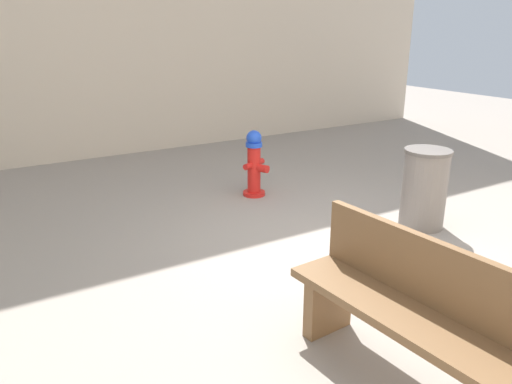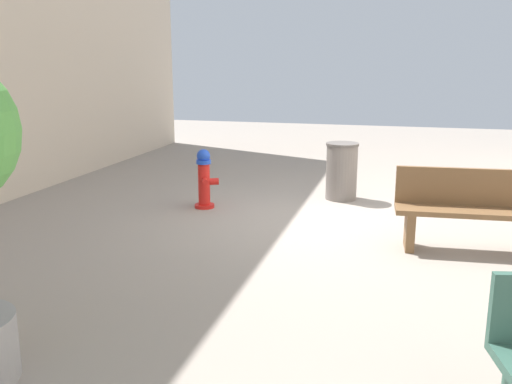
% 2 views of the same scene
% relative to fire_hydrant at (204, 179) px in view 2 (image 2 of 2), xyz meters
% --- Properties ---
extents(ground_plane, '(23.40, 23.40, 0.00)m').
position_rel_fire_hydrant_xyz_m(ground_plane, '(-1.81, 0.14, -0.44)').
color(ground_plane, gray).
extents(fire_hydrant, '(0.37, 0.39, 0.89)m').
position_rel_fire_hydrant_xyz_m(fire_hydrant, '(0.00, 0.00, 0.00)').
color(fire_hydrant, red).
rests_on(fire_hydrant, ground_plane).
extents(bench_near, '(1.81, 0.56, 0.95)m').
position_rel_fire_hydrant_xyz_m(bench_near, '(-3.68, 1.02, 0.06)').
color(bench_near, brown).
rests_on(bench_near, ground_plane).
extents(trash_bin, '(0.51, 0.51, 0.90)m').
position_rel_fire_hydrant_xyz_m(trash_bin, '(-1.92, -1.07, 0.01)').
color(trash_bin, slate).
rests_on(trash_bin, ground_plane).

